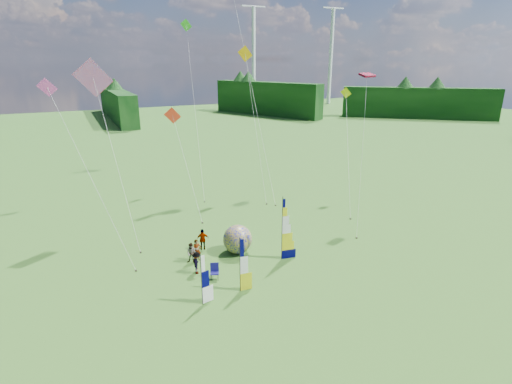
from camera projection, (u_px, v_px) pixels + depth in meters
name	position (u px, v px, depth m)	size (l,w,h in m)	color
ground	(295.00, 284.00, 26.99)	(220.00, 220.00, 0.00)	#4A6A1F
treeline_ring	(297.00, 230.00, 25.72)	(210.00, 210.00, 8.00)	#22511B
turbine_left	(331.00, 57.00, 132.19)	(8.00, 1.20, 30.00)	silver
turbine_right	(254.00, 57.00, 127.95)	(8.00, 1.20, 30.00)	silver
feather_banner_main	(282.00, 230.00, 29.56)	(1.32, 0.10, 4.87)	#020141
side_banner_left	(240.00, 266.00, 25.58)	(1.03, 0.10, 3.70)	yellow
side_banner_far	(202.00, 280.00, 24.25)	(0.98, 0.10, 3.32)	white
bol_inflatable	(238.00, 239.00, 31.03)	(2.27, 2.27, 2.27)	#000688
spectator_a	(197.00, 250.00, 29.90)	(0.62, 0.40, 1.69)	#66594C
spectator_b	(192.00, 253.00, 29.54)	(0.77, 0.38, 1.58)	#66594C
spectator_c	(197.00, 263.00, 28.09)	(1.05, 0.39, 1.63)	#66594C
spectator_d	(203.00, 239.00, 31.61)	(1.02, 0.42, 1.75)	#66594C
camp_chair	(215.00, 272.00, 27.42)	(0.64, 0.64, 1.11)	#0D0C4A
kite_whale	(253.00, 85.00, 42.61)	(3.20, 14.51, 23.65)	black
kite_rainbow_delta	(114.00, 147.00, 31.72)	(6.71, 12.77, 15.66)	red
kite_parafoil	(363.00, 144.00, 34.65)	(7.70, 8.81, 14.80)	#B2012A
small_kite_red	(186.00, 160.00, 38.24)	(3.25, 9.96, 10.51)	#F6341C
small_kite_orange	(256.00, 121.00, 42.33)	(3.74, 9.92, 16.46)	#E79905
small_kite_yellow	(348.00, 147.00, 40.32)	(6.64, 9.96, 12.00)	#FFEE0A
small_kite_pink	(92.00, 174.00, 27.70)	(6.06, 6.99, 13.69)	#CF42A1
small_kite_green	(195.00, 104.00, 44.36)	(4.47, 13.08, 19.41)	#25941C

